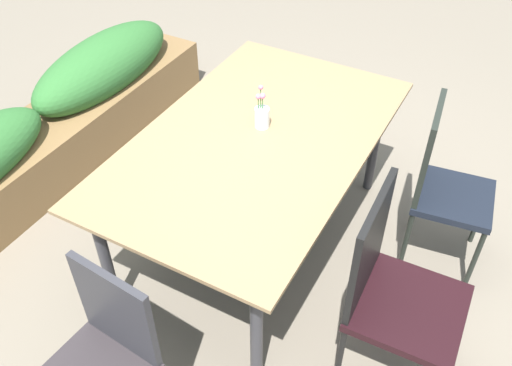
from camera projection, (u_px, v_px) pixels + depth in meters
The scene contains 7 objects.
ground_plane at pixel (262, 243), 3.32m from camera, with size 12.00×12.00×0.00m, color #756B5B.
dining_table at pixel (256, 147), 2.87m from camera, with size 1.82×1.11×0.77m.
chair_end_left at pixel (103, 357), 2.15m from camera, with size 0.44×0.44×0.93m.
chair_near_left at pixel (392, 287), 2.38m from camera, with size 0.49×0.49×1.02m.
chair_near_right at pixel (442, 181), 2.91m from camera, with size 0.45×0.45×0.98m.
flower_vase at pixel (262, 115), 2.86m from camera, with size 0.08×0.08×0.25m.
planter_box at pixel (44, 131), 3.62m from camera, with size 2.89×0.52×0.70m.
Camera 1 is at (-1.98, -1.04, 2.47)m, focal length 38.66 mm.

